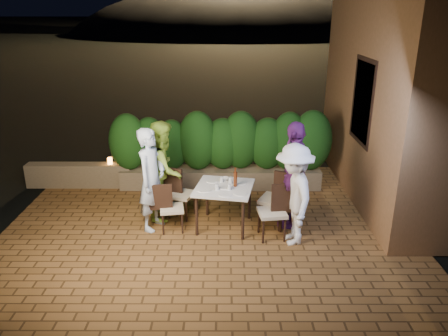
{
  "coord_description": "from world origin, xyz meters",
  "views": [
    {
      "loc": [
        0.3,
        -6.34,
        3.59
      ],
      "look_at": [
        0.28,
        0.57,
        1.05
      ],
      "focal_mm": 35.0,
      "sensor_mm": 36.0,
      "label": 1
    }
  ],
  "objects_px": {
    "diner_blue": "(152,180)",
    "chair_right_front": "(272,211)",
    "diner_purple": "(294,175)",
    "dining_table": "(224,207)",
    "chair_right_back": "(275,198)",
    "beer_bottle": "(235,177)",
    "chair_left_back": "(181,193)",
    "parapet_lamp": "(110,161)",
    "diner_green": "(164,170)",
    "diner_white": "(294,195)",
    "chair_left_front": "(172,207)",
    "bowl": "(224,179)"
  },
  "relations": [
    {
      "from": "diner_white",
      "to": "dining_table",
      "type": "bearing_deg",
      "value": -122.43
    },
    {
      "from": "dining_table",
      "to": "diner_blue",
      "type": "height_order",
      "value": "diner_blue"
    },
    {
      "from": "bowl",
      "to": "diner_purple",
      "type": "distance_m",
      "value": 1.22
    },
    {
      "from": "bowl",
      "to": "chair_right_back",
      "type": "bearing_deg",
      "value": -15.87
    },
    {
      "from": "bowl",
      "to": "diner_green",
      "type": "distance_m",
      "value": 1.09
    },
    {
      "from": "parapet_lamp",
      "to": "chair_left_back",
      "type": "bearing_deg",
      "value": -41.19
    },
    {
      "from": "dining_table",
      "to": "chair_right_back",
      "type": "bearing_deg",
      "value": 3.71
    },
    {
      "from": "chair_right_front",
      "to": "diner_green",
      "type": "xyz_separation_m",
      "value": [
        -1.86,
        0.84,
        0.41
      ]
    },
    {
      "from": "chair_right_front",
      "to": "parapet_lamp",
      "type": "height_order",
      "value": "chair_right_front"
    },
    {
      "from": "diner_green",
      "to": "diner_white",
      "type": "height_order",
      "value": "diner_green"
    },
    {
      "from": "beer_bottle",
      "to": "diner_white",
      "type": "height_order",
      "value": "diner_white"
    },
    {
      "from": "diner_blue",
      "to": "diner_purple",
      "type": "bearing_deg",
      "value": -67.16
    },
    {
      "from": "chair_left_back",
      "to": "diner_blue",
      "type": "xyz_separation_m",
      "value": [
        -0.45,
        -0.43,
        0.43
      ]
    },
    {
      "from": "chair_left_back",
      "to": "diner_white",
      "type": "distance_m",
      "value": 2.11
    },
    {
      "from": "chair_left_front",
      "to": "parapet_lamp",
      "type": "xyz_separation_m",
      "value": [
        -1.52,
        1.96,
        0.15
      ]
    },
    {
      "from": "chair_left_back",
      "to": "diner_green",
      "type": "xyz_separation_m",
      "value": [
        -0.31,
        0.06,
        0.43
      ]
    },
    {
      "from": "chair_right_front",
      "to": "diner_purple",
      "type": "height_order",
      "value": "diner_purple"
    },
    {
      "from": "diner_white",
      "to": "diner_purple",
      "type": "distance_m",
      "value": 0.61
    },
    {
      "from": "chair_right_front",
      "to": "dining_table",
      "type": "bearing_deg",
      "value": -33.07
    },
    {
      "from": "beer_bottle",
      "to": "chair_right_front",
      "type": "xyz_separation_m",
      "value": [
        0.6,
        -0.4,
        -0.44
      ]
    },
    {
      "from": "dining_table",
      "to": "chair_right_back",
      "type": "xyz_separation_m",
      "value": [
        0.87,
        0.06,
        0.13
      ]
    },
    {
      "from": "diner_green",
      "to": "chair_right_front",
      "type": "bearing_deg",
      "value": -113.42
    },
    {
      "from": "dining_table",
      "to": "chair_left_front",
      "type": "bearing_deg",
      "value": -171.96
    },
    {
      "from": "dining_table",
      "to": "chair_right_front",
      "type": "bearing_deg",
      "value": -25.59
    },
    {
      "from": "chair_left_back",
      "to": "diner_purple",
      "type": "height_order",
      "value": "diner_purple"
    },
    {
      "from": "chair_left_back",
      "to": "diner_white",
      "type": "relative_size",
      "value": 0.55
    },
    {
      "from": "beer_bottle",
      "to": "chair_right_back",
      "type": "relative_size",
      "value": 0.32
    },
    {
      "from": "dining_table",
      "to": "chair_right_front",
      "type": "xyz_separation_m",
      "value": [
        0.79,
        -0.38,
        0.1
      ]
    },
    {
      "from": "chair_left_back",
      "to": "diner_white",
      "type": "bearing_deg",
      "value": -4.69
    },
    {
      "from": "bowl",
      "to": "chair_right_front",
      "type": "xyz_separation_m",
      "value": [
        0.79,
        -0.68,
        -0.3
      ]
    },
    {
      "from": "bowl",
      "to": "chair_right_back",
      "type": "relative_size",
      "value": 0.16
    },
    {
      "from": "chair_right_back",
      "to": "diner_purple",
      "type": "xyz_separation_m",
      "value": [
        0.32,
        0.02,
        0.42
      ]
    },
    {
      "from": "chair_right_front",
      "to": "bowl",
      "type": "bearing_deg",
      "value": -48.32
    },
    {
      "from": "chair_left_front",
      "to": "chair_left_back",
      "type": "relative_size",
      "value": 0.92
    },
    {
      "from": "chair_left_front",
      "to": "diner_blue",
      "type": "bearing_deg",
      "value": 154.61
    },
    {
      "from": "chair_right_front",
      "to": "parapet_lamp",
      "type": "xyz_separation_m",
      "value": [
        -3.19,
        2.21,
        0.1
      ]
    },
    {
      "from": "chair_left_back",
      "to": "diner_purple",
      "type": "distance_m",
      "value": 2.04
    },
    {
      "from": "chair_right_front",
      "to": "diner_white",
      "type": "distance_m",
      "value": 0.49
    },
    {
      "from": "bowl",
      "to": "diner_white",
      "type": "xyz_separation_m",
      "value": [
        1.1,
        -0.82,
        0.06
      ]
    },
    {
      "from": "chair_left_back",
      "to": "parapet_lamp",
      "type": "xyz_separation_m",
      "value": [
        -1.64,
        1.43,
        0.11
      ]
    },
    {
      "from": "dining_table",
      "to": "bowl",
      "type": "bearing_deg",
      "value": 90.37
    },
    {
      "from": "diner_blue",
      "to": "chair_right_front",
      "type": "bearing_deg",
      "value": -79.57
    },
    {
      "from": "diner_blue",
      "to": "diner_purple",
      "type": "distance_m",
      "value": 2.41
    },
    {
      "from": "diner_white",
      "to": "chair_left_front",
      "type": "bearing_deg",
      "value": -108.4
    },
    {
      "from": "dining_table",
      "to": "chair_right_back",
      "type": "distance_m",
      "value": 0.89
    },
    {
      "from": "beer_bottle",
      "to": "chair_left_back",
      "type": "bearing_deg",
      "value": 158.61
    },
    {
      "from": "beer_bottle",
      "to": "bowl",
      "type": "distance_m",
      "value": 0.37
    },
    {
      "from": "diner_white",
      "to": "chair_right_back",
      "type": "bearing_deg",
      "value": -165.82
    },
    {
      "from": "dining_table",
      "to": "chair_left_back",
      "type": "xyz_separation_m",
      "value": [
        -0.77,
        0.4,
        0.08
      ]
    },
    {
      "from": "bowl",
      "to": "chair_left_back",
      "type": "height_order",
      "value": "chair_left_back"
    }
  ]
}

